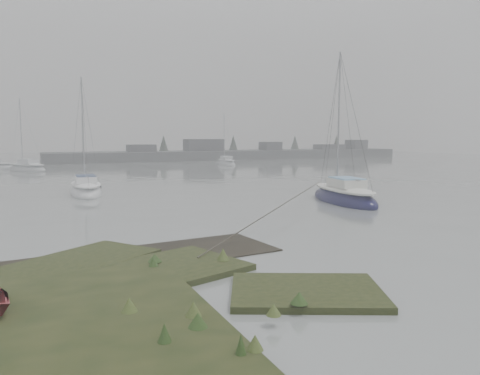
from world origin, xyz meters
name	(u,v)px	position (x,y,z in m)	size (l,w,h in m)	color
ground	(102,182)	(0.00, 30.00, 0.00)	(160.00, 160.00, 0.00)	slate
far_shoreline	(241,154)	(26.84, 61.90, 0.85)	(60.00, 8.00, 4.15)	#4C4F51
sailboat_main	(344,197)	(10.85, 11.99, 0.28)	(3.13, 6.74, 9.15)	#0E0C34
sailboat_white	(86,191)	(-2.13, 21.67, 0.25)	(2.09, 5.81, 8.11)	silver
sailboat_far_a	(27,168)	(-5.69, 45.93, 0.26)	(4.88, 6.06, 8.40)	#A0A6AA
sailboat_far_b	(226,163)	(18.18, 47.31, 0.23)	(1.98, 5.32, 7.39)	silver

